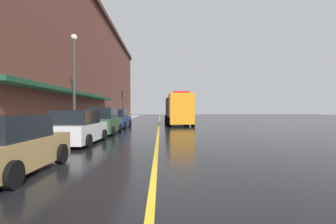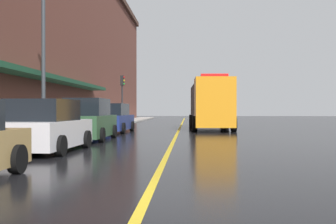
{
  "view_description": "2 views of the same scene",
  "coord_description": "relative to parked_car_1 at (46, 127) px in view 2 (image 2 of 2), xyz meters",
  "views": [
    {
      "loc": [
        0.18,
        -5.58,
        1.77
      ],
      "look_at": [
        1.21,
        28.55,
        1.4
      ],
      "focal_mm": 26.11,
      "sensor_mm": 36.0,
      "label": 1
    },
    {
      "loc": [
        0.67,
        -6.13,
        1.4
      ],
      "look_at": [
        -0.64,
        19.3,
        1.24
      ],
      "focal_mm": 43.15,
      "sensor_mm": 36.0,
      "label": 2
    }
  ],
  "objects": [
    {
      "name": "parked_car_2",
      "position": [
        0.14,
        5.14,
        0.07
      ],
      "size": [
        2.01,
        4.58,
        1.9
      ],
      "rotation": [
        0.0,
        0.0,
        1.57
      ],
      "color": "#2D5133",
      "rests_on": "ground"
    },
    {
      "name": "sidewalk_left",
      "position": [
        -2.15,
        18.03,
        -0.73
      ],
      "size": [
        2.4,
        70.0,
        0.15
      ],
      "primitive_type": "cube",
      "color": "#ADA8A0",
      "rests_on": "ground"
    },
    {
      "name": "utility_truck",
      "position": [
        6.22,
        15.24,
        0.91
      ],
      "size": [
        2.95,
        8.79,
        3.61
      ],
      "rotation": [
        0.0,
        0.0,
        -1.54
      ],
      "color": "orange",
      "rests_on": "ground"
    },
    {
      "name": "parked_car_3",
      "position": [
        0.12,
        11.3,
        0.01
      ],
      "size": [
        2.13,
        4.75,
        1.76
      ],
      "rotation": [
        0.0,
        0.0,
        1.53
      ],
      "color": "navy",
      "rests_on": "ground"
    },
    {
      "name": "parking_meter_2",
      "position": [
        -1.3,
        7.76,
        0.25
      ],
      "size": [
        0.14,
        0.18,
        1.33
      ],
      "color": "#4C4C51",
      "rests_on": "sidewalk_left"
    },
    {
      "name": "parked_car_1",
      "position": [
        0.0,
        0.0,
        0.0
      ],
      "size": [
        2.27,
        4.32,
        1.73
      ],
      "rotation": [
        0.0,
        0.0,
        1.53
      ],
      "color": "silver",
      "rests_on": "ground"
    },
    {
      "name": "parking_meter_0",
      "position": [
        -1.3,
        9.25,
        0.25
      ],
      "size": [
        0.14,
        0.18,
        1.33
      ],
      "color": "#4C4C51",
      "rests_on": "sidewalk_left"
    },
    {
      "name": "lane_center_stripe",
      "position": [
        4.05,
        18.03,
        -0.81
      ],
      "size": [
        0.16,
        70.0,
        0.01
      ],
      "primitive_type": "cube",
      "color": "gold",
      "rests_on": "ground"
    },
    {
      "name": "traffic_light_near",
      "position": [
        -1.24,
        22.81,
        2.35
      ],
      "size": [
        0.38,
        0.36,
        4.3
      ],
      "color": "#232326",
      "rests_on": "sidewalk_left"
    },
    {
      "name": "ground_plane",
      "position": [
        4.05,
        18.03,
        -0.81
      ],
      "size": [
        112.0,
        112.0,
        0.0
      ],
      "primitive_type": "plane",
      "color": "black"
    },
    {
      "name": "street_lamp_left",
      "position": [
        -1.9,
        4.97,
        3.59
      ],
      "size": [
        0.44,
        0.44,
        6.94
      ],
      "color": "#33383D",
      "rests_on": "sidewalk_left"
    }
  ]
}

